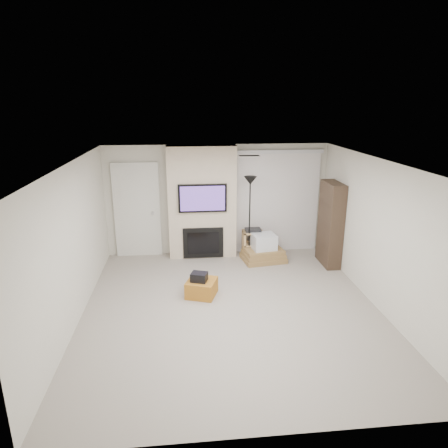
{
  "coord_description": "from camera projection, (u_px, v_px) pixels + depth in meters",
  "views": [
    {
      "loc": [
        -0.75,
        -6.06,
        3.41
      ],
      "look_at": [
        0.0,
        1.2,
        1.15
      ],
      "focal_mm": 32.0,
      "sensor_mm": 36.0,
      "label": 1
    }
  ],
  "objects": [
    {
      "name": "ottoman",
      "position": [
        202.0,
        288.0,
        7.26
      ],
      "size": [
        0.64,
        0.64,
        0.3
      ],
      "primitive_type": "cube",
      "rotation": [
        0.0,
        0.0,
        -0.34
      ],
      "color": "#AA6A20",
      "rests_on": "floor"
    },
    {
      "name": "floor",
      "position": [
        231.0,
        308.0,
        6.84
      ],
      "size": [
        5.0,
        5.5,
        0.0
      ],
      "primitive_type": "cube",
      "color": "#A09589",
      "rests_on": "ground"
    },
    {
      "name": "ceiling",
      "position": [
        232.0,
        163.0,
        6.1
      ],
      "size": [
        5.0,
        5.5,
        0.0
      ],
      "primitive_type": "cube",
      "color": "white",
      "rests_on": "wall_back"
    },
    {
      "name": "fireplace_wall",
      "position": [
        202.0,
        203.0,
        8.86
      ],
      "size": [
        1.5,
        0.47,
        2.5
      ],
      "color": "beige",
      "rests_on": "floor"
    },
    {
      "name": "wall_left",
      "position": [
        73.0,
        245.0,
        6.23
      ],
      "size": [
        0.0,
        5.5,
        2.5
      ],
      "primitive_type": "cube",
      "rotation": [
        1.57,
        0.0,
        1.57
      ],
      "color": "beige",
      "rests_on": "ground"
    },
    {
      "name": "wall_back",
      "position": [
        217.0,
        200.0,
        9.09
      ],
      "size": [
        5.0,
        0.0,
        2.5
      ],
      "primitive_type": "cube",
      "rotation": [
        1.57,
        0.0,
        0.0
      ],
      "color": "beige",
      "rests_on": "ground"
    },
    {
      "name": "wall_front",
      "position": [
        266.0,
        334.0,
        3.86
      ],
      "size": [
        5.0,
        0.0,
        2.5
      ],
      "primitive_type": "cube",
      "rotation": [
        1.57,
        0.0,
        0.0
      ],
      "color": "beige",
      "rests_on": "ground"
    },
    {
      "name": "black_bag",
      "position": [
        199.0,
        277.0,
        7.17
      ],
      "size": [
        0.34,
        0.3,
        0.16
      ],
      "primitive_type": "cube",
      "rotation": [
        0.0,
        0.0,
        -0.34
      ],
      "color": "black",
      "rests_on": "ottoman"
    },
    {
      "name": "wall_right",
      "position": [
        379.0,
        235.0,
        6.72
      ],
      "size": [
        0.0,
        5.5,
        2.5
      ],
      "primitive_type": "cube",
      "rotation": [
        1.57,
        0.0,
        1.57
      ],
      "color": "beige",
      "rests_on": "ground"
    },
    {
      "name": "entry_door",
      "position": [
        137.0,
        211.0,
        8.93
      ],
      "size": [
        1.02,
        0.11,
        2.14
      ],
      "color": "silver",
      "rests_on": "floor"
    },
    {
      "name": "vertical_blinds",
      "position": [
        278.0,
        198.0,
        9.17
      ],
      "size": [
        1.98,
        0.1,
        2.37
      ],
      "color": "silver",
      "rests_on": "floor"
    },
    {
      "name": "floor_lamp",
      "position": [
        250.0,
        195.0,
        8.58
      ],
      "size": [
        0.28,
        0.28,
        1.87
      ],
      "color": "black",
      "rests_on": "floor"
    },
    {
      "name": "bookshelf",
      "position": [
        330.0,
        224.0,
        8.49
      ],
      "size": [
        0.3,
        0.8,
        1.8
      ],
      "color": "#33251B",
      "rests_on": "floor"
    },
    {
      "name": "hvac_vent",
      "position": [
        249.0,
        156.0,
        6.9
      ],
      "size": [
        0.35,
        0.18,
        0.01
      ],
      "primitive_type": "cube",
      "color": "silver",
      "rests_on": "ceiling"
    },
    {
      "name": "box_stack",
      "position": [
        263.0,
        250.0,
        8.85
      ],
      "size": [
        1.0,
        0.82,
        0.61
      ],
      "color": "olive",
      "rests_on": "floor"
    },
    {
      "name": "av_stand",
      "position": [
        253.0,
        242.0,
        9.06
      ],
      "size": [
        0.45,
        0.38,
        0.66
      ],
      "color": "#DDB172",
      "rests_on": "floor"
    }
  ]
}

